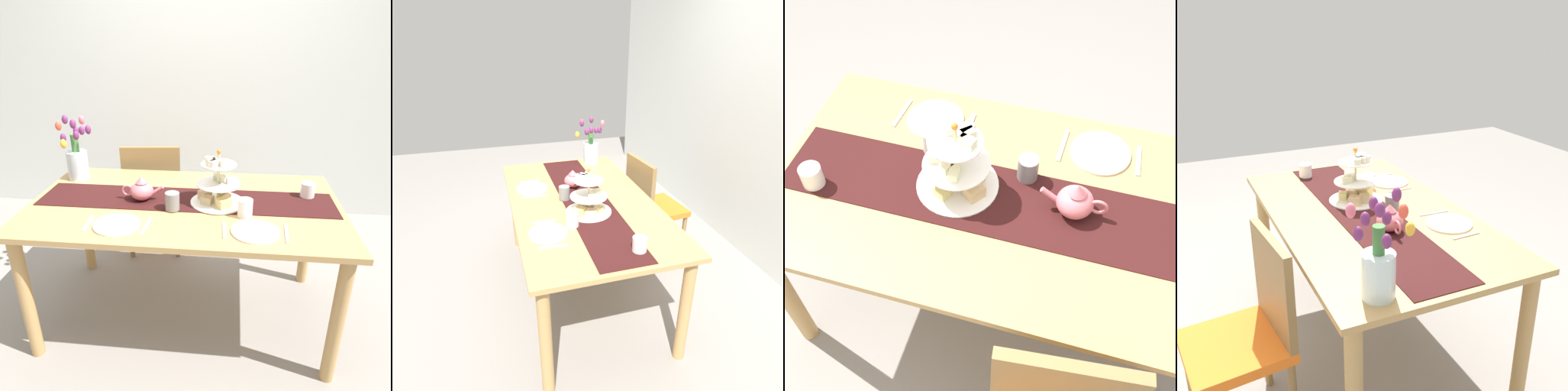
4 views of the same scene
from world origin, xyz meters
TOP-DOWN VIEW (x-y plane):
  - ground_plane at (0.00, 0.00)m, footprint 8.00×8.00m
  - room_wall_rear at (0.00, 1.58)m, footprint 6.00×0.08m
  - dining_table at (0.00, 0.00)m, footprint 1.70×0.96m
  - chair_left at (-0.34, 0.71)m, footprint 0.46×0.46m
  - table_runner at (0.00, 0.03)m, footprint 1.64×0.32m
  - tiered_cake_stand at (0.18, -0.00)m, footprint 0.30×0.30m
  - teapot at (-0.24, 0.00)m, footprint 0.24×0.13m
  - tulip_vase at (-0.72, 0.28)m, footprint 0.22×0.25m
  - cream_jug at (0.69, 0.14)m, footprint 0.08×0.08m
  - dinner_plate_left at (-0.30, -0.30)m, footprint 0.23×0.23m
  - fork_left at (-0.44, -0.30)m, footprint 0.02×0.15m
  - knife_left at (-0.15, -0.30)m, footprint 0.02×0.17m
  - dinner_plate_right at (0.37, -0.30)m, footprint 0.23×0.23m
  - fork_right at (0.23, -0.30)m, footprint 0.02×0.15m
  - knife_right at (0.52, -0.30)m, footprint 0.03×0.17m
  - mug_grey at (-0.05, -0.11)m, footprint 0.08×0.08m
  - mug_white_text at (0.33, -0.14)m, footprint 0.08×0.08m

SIDE VIEW (x-z plane):
  - ground_plane at x=0.00m, z-range 0.00..0.00m
  - chair_left at x=-0.34m, z-range 0.05..0.96m
  - dining_table at x=0.00m, z-range 0.29..1.06m
  - table_runner at x=0.00m, z-range 0.78..0.78m
  - fork_left at x=-0.44m, z-range 0.78..0.79m
  - knife_left at x=-0.15m, z-range 0.78..0.79m
  - fork_right at x=0.23m, z-range 0.78..0.79m
  - knife_right at x=0.52m, z-range 0.78..0.79m
  - dinner_plate_left at x=-0.30m, z-range 0.78..0.79m
  - dinner_plate_right at x=0.37m, z-range 0.78..0.79m
  - cream_jug at x=0.69m, z-range 0.78..0.86m
  - mug_white_text at x=0.33m, z-range 0.78..0.87m
  - mug_grey at x=-0.05m, z-range 0.78..0.88m
  - teapot at x=-0.24m, z-range 0.77..0.91m
  - tiered_cake_stand at x=0.18m, z-range 0.72..1.02m
  - tulip_vase at x=-0.72m, z-range 0.72..1.12m
  - room_wall_rear at x=0.00m, z-range 0.00..2.60m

